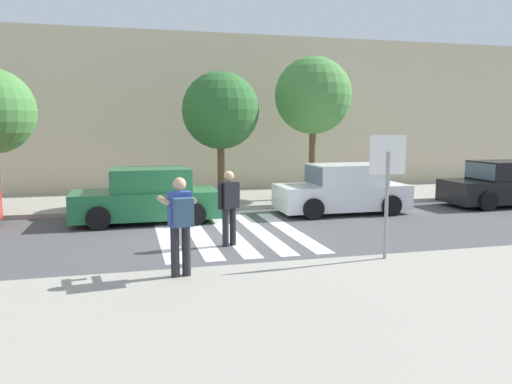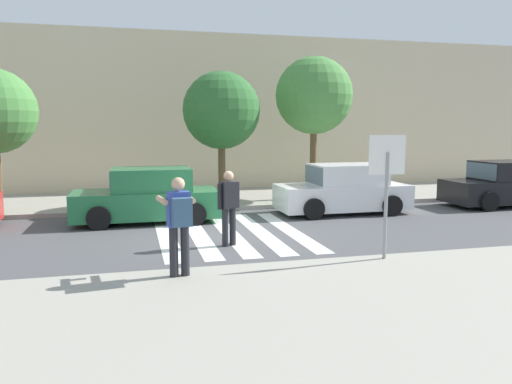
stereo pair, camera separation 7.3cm
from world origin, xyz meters
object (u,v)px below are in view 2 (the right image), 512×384
pedestrian_crossing (229,204)px  stop_sign (387,169)px  parked_car_white (343,190)px  street_tree_east (314,96)px  photographer_with_backpack (179,218)px  parked_car_black (505,185)px  street_tree_center (221,111)px  parked_car_green (148,197)px

pedestrian_crossing → stop_sign: bearing=-41.5°
parked_car_white → street_tree_east: bearing=91.9°
photographer_with_backpack → parked_car_black: size_ratio=0.42×
parked_car_black → street_tree_east: bearing=157.6°
stop_sign → street_tree_center: (-1.83, 7.79, 1.34)m
parked_car_black → stop_sign: bearing=-143.2°
photographer_with_backpack → pedestrian_crossing: bearing=62.1°
parked_car_black → photographer_with_backpack: bearing=-152.9°
parked_car_white → street_tree_east: street_tree_east is taller
photographer_with_backpack → parked_car_black: photographer_with_backpack is taller
stop_sign → parked_car_black: bearing=36.8°
pedestrian_crossing → street_tree_center: street_tree_center is taller
street_tree_center → street_tree_east: 3.53m
photographer_with_backpack → parked_car_green: 6.02m
parked_car_green → street_tree_east: size_ratio=0.81×
street_tree_center → parked_car_black: bearing=-11.9°
parked_car_white → parked_car_green: bearing=180.0°
stop_sign → photographer_with_backpack: 4.09m
photographer_with_backpack → parked_car_green: photographer_with_backpack is taller
street_tree_center → parked_car_green: bearing=-141.4°
pedestrian_crossing → parked_car_green: size_ratio=0.42×
parked_car_white → photographer_with_backpack: bearing=-133.6°
photographer_with_backpack → parked_car_white: (5.71, 6.00, -0.44)m
parked_car_green → parked_car_black: bearing=-0.0°
stop_sign → parked_car_green: 7.32m
parked_car_green → street_tree_center: (2.52, 2.01, 2.52)m
stop_sign → street_tree_east: 8.66m
parked_car_green → street_tree_center: street_tree_center is taller
pedestrian_crossing → parked_car_green: bearing=116.3°
parked_car_white → street_tree_center: bearing=150.3°
pedestrian_crossing → street_tree_center: size_ratio=0.39×
stop_sign → photographer_with_backpack: bearing=-176.8°
street_tree_center → photographer_with_backpack: bearing=-105.3°
photographer_with_backpack → parked_car_white: photographer_with_backpack is taller
street_tree_center → parked_car_white: bearing=-29.7°
parked_car_black → street_tree_center: street_tree_center is taller
stop_sign → street_tree_east: street_tree_east is taller
parked_car_green → parked_car_black: size_ratio=1.00×
parked_car_black → street_tree_east: size_ratio=0.81×
stop_sign → parked_car_black: size_ratio=0.59×
street_tree_center → street_tree_east: (3.44, 0.50, 0.56)m
pedestrian_crossing → street_tree_east: street_tree_east is taller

